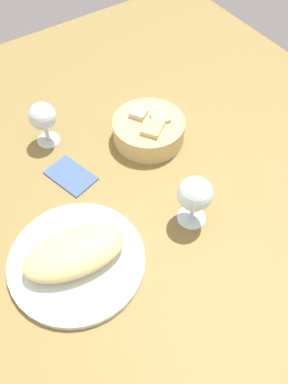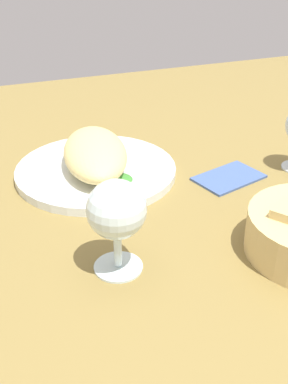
{
  "view_description": "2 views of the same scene",
  "coord_description": "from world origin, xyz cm",
  "px_view_note": "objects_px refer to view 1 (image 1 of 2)",
  "views": [
    {
      "loc": [
        -24.77,
        -46.13,
        72.43
      ],
      "look_at": [
        3.22,
        -4.24,
        5.41
      ],
      "focal_mm": 38.4,
      "sensor_mm": 36.0,
      "label": 1
    },
    {
      "loc": [
        55.87,
        -25.77,
        38.22
      ],
      "look_at": [
        0.95,
        -5.34,
        4.63
      ],
      "focal_mm": 45.75,
      "sensor_mm": 36.0,
      "label": 2
    }
  ],
  "objects_px": {
    "wine_glass_far": "(43,118)",
    "folded_napkin": "(71,175)",
    "bread_basket": "(149,130)",
    "wine_glass_near": "(195,195)",
    "plate": "(77,261)"
  },
  "relations": [
    {
      "from": "wine_glass_far",
      "to": "folded_napkin",
      "type": "relative_size",
      "value": 1.02
    },
    {
      "from": "plate",
      "to": "wine_glass_far",
      "type": "xyz_separation_m",
      "value": [
        0.1,
        0.33,
        0.07
      ]
    },
    {
      "from": "bread_basket",
      "to": "wine_glass_near",
      "type": "height_order",
      "value": "wine_glass_near"
    },
    {
      "from": "bread_basket",
      "to": "wine_glass_near",
      "type": "distance_m",
      "value": 0.25
    },
    {
      "from": "bread_basket",
      "to": "folded_napkin",
      "type": "height_order",
      "value": "bread_basket"
    },
    {
      "from": "folded_napkin",
      "to": "bread_basket",
      "type": "bearing_deg",
      "value": -105.8
    },
    {
      "from": "plate",
      "to": "wine_glass_near",
      "type": "height_order",
      "value": "wine_glass_near"
    },
    {
      "from": "wine_glass_near",
      "to": "plate",
      "type": "bearing_deg",
      "value": 170.64
    },
    {
      "from": "wine_glass_far",
      "to": "folded_napkin",
      "type": "height_order",
      "value": "wine_glass_far"
    },
    {
      "from": "bread_basket",
      "to": "wine_glass_far",
      "type": "bearing_deg",
      "value": 147.83
    },
    {
      "from": "plate",
      "to": "bread_basket",
      "type": "bearing_deg",
      "value": 33.3
    },
    {
      "from": "wine_glass_near",
      "to": "wine_glass_far",
      "type": "bearing_deg",
      "value": 112.0
    },
    {
      "from": "folded_napkin",
      "to": "plate",
      "type": "bearing_deg",
      "value": 139.74
    },
    {
      "from": "wine_glass_near",
      "to": "wine_glass_far",
      "type": "relative_size",
      "value": 1.08
    },
    {
      "from": "wine_glass_far",
      "to": "folded_napkin",
      "type": "xyz_separation_m",
      "value": [
        -0.01,
        -0.13,
        -0.07
      ]
    }
  ]
}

